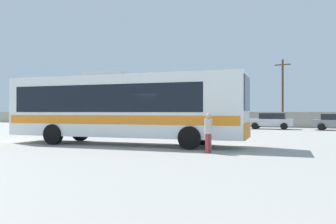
{
  "coord_description": "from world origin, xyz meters",
  "views": [
    {
      "loc": [
        8.39,
        -15.07,
        1.67
      ],
      "look_at": [
        -0.02,
        2.9,
        1.66
      ],
      "focal_mm": 36.84,
      "sensor_mm": 36.0,
      "label": 1
    }
  ],
  "objects_px": {
    "parked_car_third_silver": "(271,121)",
    "utility_pole_near": "(283,91)",
    "roadside_tree_left": "(132,93)",
    "coach_bus_white_orange": "(121,106)",
    "parked_car_leftmost_red": "(163,120)",
    "roadside_tree_midleft": "(188,92)",
    "roadside_tree_midright": "(233,86)",
    "attendant_by_bus_door": "(208,131)",
    "parked_car_second_black": "(214,120)"
  },
  "relations": [
    {
      "from": "parked_car_third_silver",
      "to": "utility_pole_near",
      "type": "bearing_deg",
      "value": 88.8
    },
    {
      "from": "parked_car_leftmost_red",
      "to": "utility_pole_near",
      "type": "bearing_deg",
      "value": 32.25
    },
    {
      "from": "utility_pole_near",
      "to": "roadside_tree_left",
      "type": "relative_size",
      "value": 1.22
    },
    {
      "from": "parked_car_second_black",
      "to": "roadside_tree_left",
      "type": "relative_size",
      "value": 0.64
    },
    {
      "from": "coach_bus_white_orange",
      "to": "parked_car_third_silver",
      "type": "xyz_separation_m",
      "value": [
        4.54,
        19.48,
        -1.17
      ]
    },
    {
      "from": "parked_car_leftmost_red",
      "to": "roadside_tree_left",
      "type": "bearing_deg",
      "value": 134.59
    },
    {
      "from": "coach_bus_white_orange",
      "to": "roadside_tree_left",
      "type": "bearing_deg",
      "value": 120.23
    },
    {
      "from": "coach_bus_white_orange",
      "to": "roadside_tree_midleft",
      "type": "bearing_deg",
      "value": 104.9
    },
    {
      "from": "parked_car_leftmost_red",
      "to": "roadside_tree_midleft",
      "type": "bearing_deg",
      "value": 91.07
    },
    {
      "from": "roadside_tree_left",
      "to": "roadside_tree_midleft",
      "type": "distance_m",
      "value": 10.66
    },
    {
      "from": "attendant_by_bus_door",
      "to": "parked_car_third_silver",
      "type": "xyz_separation_m",
      "value": [
        -0.69,
        21.14,
        -0.1
      ]
    },
    {
      "from": "attendant_by_bus_door",
      "to": "parked_car_third_silver",
      "type": "height_order",
      "value": "attendant_by_bus_door"
    },
    {
      "from": "attendant_by_bus_door",
      "to": "roadside_tree_midright",
      "type": "relative_size",
      "value": 0.25
    },
    {
      "from": "attendant_by_bus_door",
      "to": "utility_pole_near",
      "type": "xyz_separation_m",
      "value": [
        -0.52,
        29.18,
        3.19
      ]
    },
    {
      "from": "parked_car_third_silver",
      "to": "utility_pole_near",
      "type": "height_order",
      "value": "utility_pole_near"
    },
    {
      "from": "parked_car_second_black",
      "to": "parked_car_third_silver",
      "type": "distance_m",
      "value": 5.93
    },
    {
      "from": "coach_bus_white_orange",
      "to": "parked_car_leftmost_red",
      "type": "height_order",
      "value": "coach_bus_white_orange"
    },
    {
      "from": "parked_car_second_black",
      "to": "roadside_tree_midleft",
      "type": "distance_m",
      "value": 10.73
    },
    {
      "from": "roadside_tree_left",
      "to": "parked_car_third_silver",
      "type": "bearing_deg",
      "value": -26.41
    },
    {
      "from": "utility_pole_near",
      "to": "roadside_tree_midright",
      "type": "bearing_deg",
      "value": 178.95
    },
    {
      "from": "coach_bus_white_orange",
      "to": "utility_pole_near",
      "type": "bearing_deg",
      "value": 80.29
    },
    {
      "from": "parked_car_third_silver",
      "to": "utility_pole_near",
      "type": "relative_size",
      "value": 0.56
    },
    {
      "from": "parked_car_leftmost_red",
      "to": "roadside_tree_midleft",
      "type": "height_order",
      "value": "roadside_tree_midleft"
    },
    {
      "from": "roadside_tree_left",
      "to": "coach_bus_white_orange",
      "type": "bearing_deg",
      "value": -59.77
    },
    {
      "from": "attendant_by_bus_door",
      "to": "parked_car_leftmost_red",
      "type": "relative_size",
      "value": 0.36
    },
    {
      "from": "parked_car_second_black",
      "to": "parked_car_third_silver",
      "type": "height_order",
      "value": "parked_car_third_silver"
    },
    {
      "from": "utility_pole_near",
      "to": "roadside_tree_left",
      "type": "xyz_separation_m",
      "value": [
        -22.53,
        3.07,
        0.45
      ]
    },
    {
      "from": "roadside_tree_midleft",
      "to": "coach_bus_white_orange",
      "type": "bearing_deg",
      "value": -75.1
    },
    {
      "from": "parked_car_second_black",
      "to": "roadside_tree_midright",
      "type": "height_order",
      "value": "roadside_tree_midright"
    },
    {
      "from": "coach_bus_white_orange",
      "to": "parked_car_leftmost_red",
      "type": "distance_m",
      "value": 21.27
    },
    {
      "from": "parked_car_leftmost_red",
      "to": "attendant_by_bus_door",
      "type": "bearing_deg",
      "value": -59.83
    },
    {
      "from": "coach_bus_white_orange",
      "to": "attendant_by_bus_door",
      "type": "distance_m",
      "value": 5.59
    },
    {
      "from": "parked_car_third_silver",
      "to": "roadside_tree_midright",
      "type": "bearing_deg",
      "value": 125.23
    },
    {
      "from": "parked_car_second_black",
      "to": "roadside_tree_left",
      "type": "bearing_deg",
      "value": 147.19
    },
    {
      "from": "coach_bus_white_orange",
      "to": "parked_car_leftmost_red",
      "type": "relative_size",
      "value": 2.83
    },
    {
      "from": "attendant_by_bus_door",
      "to": "coach_bus_white_orange",
      "type": "bearing_deg",
      "value": 162.39
    },
    {
      "from": "attendant_by_bus_door",
      "to": "parked_car_second_black",
      "type": "xyz_separation_m",
      "value": [
        -6.6,
        21.64,
        -0.12
      ]
    },
    {
      "from": "utility_pole_near",
      "to": "parked_car_third_silver",
      "type": "bearing_deg",
      "value": -91.2
    },
    {
      "from": "attendant_by_bus_door",
      "to": "roadside_tree_midright",
      "type": "bearing_deg",
      "value": 102.41
    },
    {
      "from": "coach_bus_white_orange",
      "to": "attendant_by_bus_door",
      "type": "height_order",
      "value": "coach_bus_white_orange"
    },
    {
      "from": "roadside_tree_midleft",
      "to": "parked_car_second_black",
      "type": "bearing_deg",
      "value": -52.99
    },
    {
      "from": "attendant_by_bus_door",
      "to": "roadside_tree_midright",
      "type": "distance_m",
      "value": 30.26
    },
    {
      "from": "coach_bus_white_orange",
      "to": "parked_car_third_silver",
      "type": "relative_size",
      "value": 2.89
    },
    {
      "from": "attendant_by_bus_door",
      "to": "parked_car_second_black",
      "type": "height_order",
      "value": "attendant_by_bus_door"
    },
    {
      "from": "roadside_tree_midleft",
      "to": "roadside_tree_midright",
      "type": "height_order",
      "value": "roadside_tree_midleft"
    },
    {
      "from": "parked_car_second_black",
      "to": "utility_pole_near",
      "type": "bearing_deg",
      "value": 51.13
    },
    {
      "from": "coach_bus_white_orange",
      "to": "attendant_by_bus_door",
      "type": "xyz_separation_m",
      "value": [
        5.23,
        -1.66,
        -1.07
      ]
    },
    {
      "from": "coach_bus_white_orange",
      "to": "parked_car_third_silver",
      "type": "bearing_deg",
      "value": 76.89
    },
    {
      "from": "parked_car_second_black",
      "to": "coach_bus_white_orange",
      "type": "bearing_deg",
      "value": -86.08
    },
    {
      "from": "utility_pole_near",
      "to": "roadside_tree_left",
      "type": "distance_m",
      "value": 22.75
    }
  ]
}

